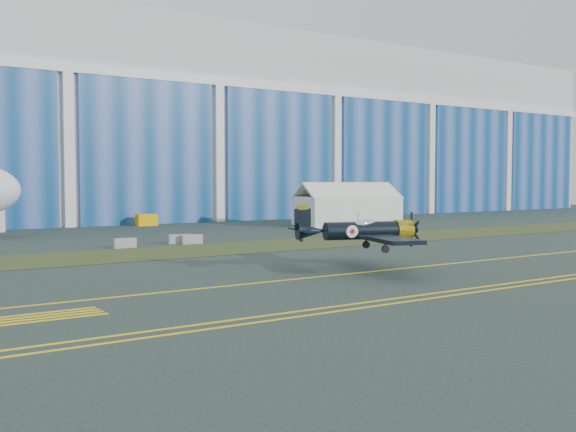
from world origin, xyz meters
TOP-DOWN VIEW (x-y plane):
  - ground at (0.00, 0.00)m, footprint 260.00×260.00m
  - grass_median at (0.00, 14.00)m, footprint 260.00×10.00m
  - hangar at (0.00, 71.79)m, footprint 220.00×45.70m
  - taxiway_centreline at (0.00, -5.00)m, footprint 200.00×0.20m
  - edge_line_near at (0.00, -14.50)m, footprint 80.00×0.20m
  - edge_line_far at (0.00, -13.50)m, footprint 80.00×0.20m
  - hold_short_ladder at (-18.00, -8.10)m, footprint 6.00×2.40m
  - warbird at (4.54, -3.84)m, footprint 13.11×14.49m
  - tent at (32.02, 31.88)m, footprint 14.60×12.21m
  - tug at (9.47, 46.50)m, footprint 2.82×1.90m
  - gse_box at (47.64, 44.56)m, footprint 3.24×2.46m
  - barrier_a at (-3.65, 19.36)m, footprint 2.03×0.71m
  - barrier_b at (2.17, 20.49)m, footprint 2.07×0.90m
  - barrier_c at (3.13, 19.58)m, footprint 2.06×0.87m

SIDE VIEW (x-z plane):
  - ground at x=0.00m, z-range 0.00..0.00m
  - taxiway_centreline at x=0.00m, z-range 0.00..0.02m
  - edge_line_near at x=0.00m, z-range 0.00..0.02m
  - edge_line_far at x=0.00m, z-range 0.00..0.02m
  - hold_short_ladder at x=-18.00m, z-range 0.00..0.02m
  - grass_median at x=0.00m, z-range 0.01..0.03m
  - barrier_a at x=-3.65m, z-range 0.00..0.90m
  - barrier_b at x=2.17m, z-range 0.00..0.90m
  - barrier_c at x=3.13m, z-range 0.00..0.90m
  - tug at x=9.47m, z-range 0.00..1.57m
  - gse_box at x=47.64m, z-range 0.00..1.73m
  - warbird at x=4.54m, z-range 0.89..4.48m
  - tent at x=32.02m, z-range 0.00..5.87m
  - hangar at x=0.00m, z-range -0.04..29.96m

